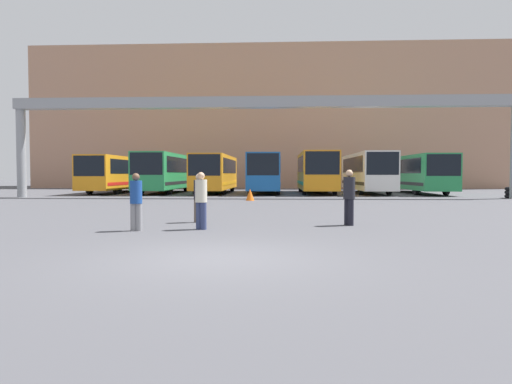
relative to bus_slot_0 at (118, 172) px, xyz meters
The scene contains 15 objects.
ground_plane 31.94m from the bus_slot_0, 67.12° to the right, with size 200.00×200.00×0.00m, color #47474C.
building_backdrop 22.08m from the bus_slot_0, 54.26° to the left, with size 52.54×12.00×15.56m.
overhead_gantry 15.26m from the bus_slot_0, 32.83° to the right, with size 32.80×0.80×6.55m.
bus_slot_0 is the anchor object (origin of this frame).
bus_slot_1 4.17m from the bus_slot_0, ahead, with size 2.58×10.79×3.19m.
bus_slot_2 8.27m from the bus_slot_0, ahead, with size 2.51×11.30×3.06m.
bus_slot_3 12.43m from the bus_slot_0, ahead, with size 2.47×10.29×3.11m.
bus_slot_4 16.55m from the bus_slot_0, ahead, with size 2.62×10.42×3.24m.
bus_slot_5 20.67m from the bus_slot_0, ahead, with size 2.44×11.46×3.19m.
bus_slot_6 24.80m from the bus_slot_0, ahead, with size 2.56×11.66×3.02m.
pedestrian_mid_right 27.18m from the bus_slot_0, 69.32° to the right, with size 0.33×0.33×1.58m.
pedestrian_far_center 25.62m from the bus_slot_0, 64.73° to the right, with size 0.33×0.33×1.57m.
pedestrian_mid_left 27.47m from the bus_slot_0, 65.65° to the right, with size 0.34×0.34×1.61m.
pedestrian_near_left 28.48m from the bus_slot_0, 56.68° to the right, with size 0.35×0.35×1.69m.
traffic_cone 16.26m from the bus_slot_0, 43.09° to the right, with size 0.50×0.50×0.71m.
Camera 1 is at (1.10, -8.33, 1.56)m, focal length 32.00 mm.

